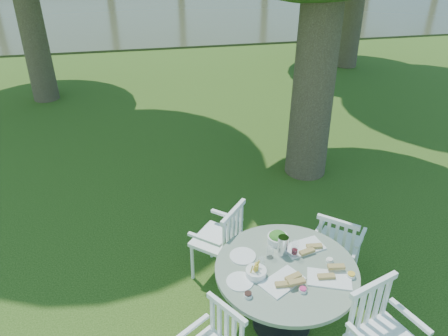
{
  "coord_description": "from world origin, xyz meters",
  "views": [
    {
      "loc": [
        -0.86,
        -4.24,
        3.45
      ],
      "look_at": [
        0.0,
        0.2,
        0.85
      ],
      "focal_mm": 35.0,
      "sensor_mm": 36.0,
      "label": 1
    }
  ],
  "objects": [
    {
      "name": "ground",
      "position": [
        0.0,
        0.0,
        0.0
      ],
      "size": [
        140.0,
        140.0,
        0.0
      ],
      "primitive_type": "plane",
      "color": "#1B380B",
      "rests_on": "ground"
    },
    {
      "name": "chair_nw",
      "position": [
        -0.18,
        -0.7,
        0.54
      ],
      "size": [
        0.63,
        0.64,
        0.92
      ],
      "rotation": [
        0.0,
        0.0,
        -2.27
      ],
      "color": "white",
      "rests_on": "ground"
    },
    {
      "name": "chair_se",
      "position": [
        0.81,
        -2.11,
        0.57
      ],
      "size": [
        0.62,
        0.6,
        0.97
      ],
      "rotation": [
        0.0,
        0.0,
        0.34
      ],
      "color": "white",
      "rests_on": "ground"
    },
    {
      "name": "tableware",
      "position": [
        0.22,
        -1.36,
        0.76
      ],
      "size": [
        1.12,
        0.85,
        0.2
      ],
      "color": "white",
      "rests_on": "table"
    },
    {
      "name": "table",
      "position": [
        0.25,
        -1.45,
        0.57
      ],
      "size": [
        1.29,
        1.29,
        0.72
      ],
      "color": "black",
      "rests_on": "ground"
    },
    {
      "name": "chair_ne",
      "position": [
        0.98,
        -0.97,
        0.5
      ],
      "size": [
        0.59,
        0.59,
        0.85
      ],
      "rotation": [
        0.0,
        0.0,
        -3.84
      ],
      "color": "white",
      "rests_on": "ground"
    }
  ]
}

